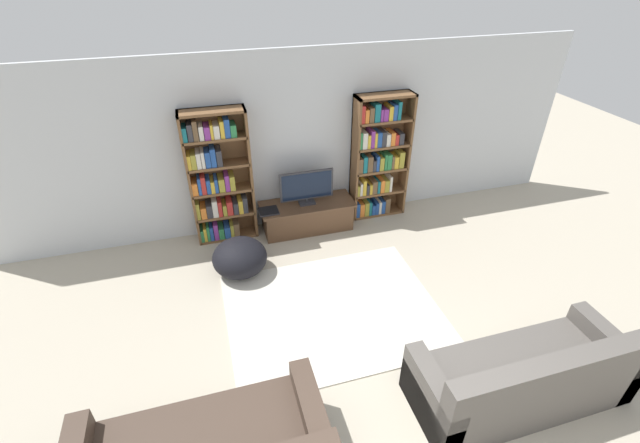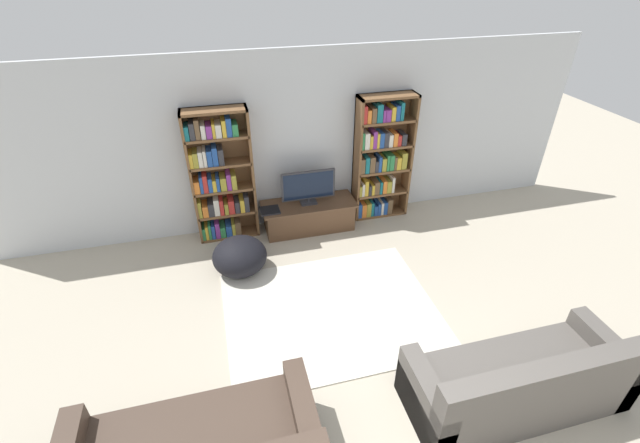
{
  "view_description": "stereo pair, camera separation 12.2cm",
  "coord_description": "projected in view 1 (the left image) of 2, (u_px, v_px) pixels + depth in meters",
  "views": [
    {
      "loc": [
        -1.26,
        -1.45,
        3.72
      ],
      "look_at": [
        0.03,
        2.99,
        0.7
      ],
      "focal_mm": 24.0,
      "sensor_mm": 36.0,
      "label": 1
    },
    {
      "loc": [
        -1.14,
        -1.48,
        3.72
      ],
      "look_at": [
        0.03,
        2.99,
        0.7
      ],
      "focal_mm": 24.0,
      "sensor_mm": 36.0,
      "label": 2
    }
  ],
  "objects": [
    {
      "name": "bookshelf_right",
      "position": [
        378.0,
        158.0,
        6.51
      ],
      "size": [
        0.87,
        0.3,
        1.94
      ],
      "color": "brown",
      "rests_on": "ground_plane"
    },
    {
      "name": "area_rug",
      "position": [
        333.0,
        311.0,
        5.14
      ],
      "size": [
        2.49,
        1.97,
        0.02
      ],
      "color": "beige",
      "rests_on": "ground_plane"
    },
    {
      "name": "television",
      "position": [
        307.0,
        187.0,
        6.25
      ],
      "size": [
        0.8,
        0.16,
        0.53
      ],
      "color": "#2D2D33",
      "rests_on": "tv_stand"
    },
    {
      "name": "bookshelf_left",
      "position": [
        218.0,
        180.0,
        5.96
      ],
      "size": [
        0.87,
        0.3,
        1.94
      ],
      "color": "brown",
      "rests_on": "ground_plane"
    },
    {
      "name": "couch_right_sofa",
      "position": [
        523.0,
        379.0,
        4.0
      ],
      "size": [
        2.06,
        0.81,
        0.87
      ],
      "color": "#56514C",
      "rests_on": "ground_plane"
    },
    {
      "name": "laptop",
      "position": [
        268.0,
        211.0,
        6.19
      ],
      "size": [
        0.29,
        0.25,
        0.03
      ],
      "color": "#28282D",
      "rests_on": "tv_stand"
    },
    {
      "name": "wall_back",
      "position": [
        294.0,
        142.0,
        6.18
      ],
      "size": [
        8.8,
        0.06,
        2.6
      ],
      "color": "silver",
      "rests_on": "ground_plane"
    },
    {
      "name": "beanbag_ottoman",
      "position": [
        240.0,
        258.0,
        5.63
      ],
      "size": [
        0.72,
        0.72,
        0.48
      ],
      "primitive_type": "ellipsoid",
      "color": "black",
      "rests_on": "ground_plane"
    },
    {
      "name": "tv_stand",
      "position": [
        307.0,
        216.0,
        6.52
      ],
      "size": [
        1.41,
        0.54,
        0.44
      ],
      "color": "brown",
      "rests_on": "ground_plane"
    }
  ]
}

